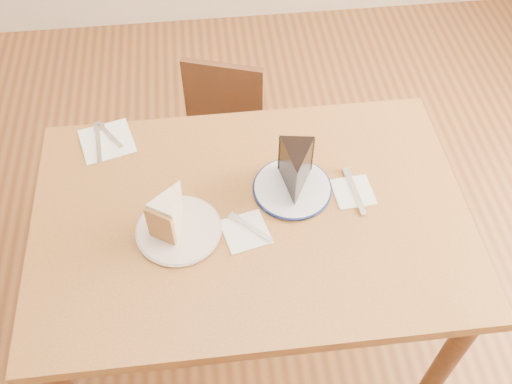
% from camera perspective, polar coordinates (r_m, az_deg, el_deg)
% --- Properties ---
extents(ground, '(4.00, 4.00, 0.00)m').
position_cam_1_polar(ground, '(2.22, -0.36, -13.63)').
color(ground, '#452512').
rests_on(ground, ground).
extents(table, '(1.20, 0.80, 0.75)m').
position_cam_1_polar(table, '(1.65, -0.47, -4.15)').
color(table, '#5A3618').
rests_on(table, ground).
extents(chair_far, '(0.45, 0.45, 0.72)m').
position_cam_1_polar(chair_far, '(2.20, -3.77, 4.31)').
color(chair_far, '#331A0F').
rests_on(chair_far, ground).
extents(plate_cream, '(0.22, 0.22, 0.01)m').
position_cam_1_polar(plate_cream, '(1.54, -7.72, -3.80)').
color(plate_cream, silver).
rests_on(plate_cream, table).
extents(plate_navy, '(0.21, 0.21, 0.01)m').
position_cam_1_polar(plate_navy, '(1.62, 3.64, 0.37)').
color(plate_navy, white).
rests_on(plate_navy, table).
extents(carrot_cake, '(0.12, 0.13, 0.11)m').
position_cam_1_polar(carrot_cake, '(1.51, -8.39, -1.87)').
color(carrot_cake, '#F6E9CB').
rests_on(carrot_cake, plate_cream).
extents(chocolate_cake, '(0.11, 0.15, 0.12)m').
position_cam_1_polar(chocolate_cake, '(1.57, 3.99, 1.94)').
color(chocolate_cake, black).
rests_on(chocolate_cake, plate_navy).
extents(napkin_cream, '(0.14, 0.14, 0.00)m').
position_cam_1_polar(napkin_cream, '(1.53, -1.04, -3.98)').
color(napkin_cream, white).
rests_on(napkin_cream, table).
extents(napkin_navy, '(0.12, 0.12, 0.00)m').
position_cam_1_polar(napkin_navy, '(1.64, 9.69, 0.01)').
color(napkin_navy, white).
rests_on(napkin_navy, table).
extents(napkin_spare, '(0.19, 0.19, 0.00)m').
position_cam_1_polar(napkin_spare, '(1.80, -14.68, 4.93)').
color(napkin_spare, white).
rests_on(napkin_spare, table).
extents(fork_cream, '(0.11, 0.11, 0.00)m').
position_cam_1_polar(fork_cream, '(1.53, -0.52, -3.58)').
color(fork_cream, silver).
rests_on(fork_cream, napkin_cream).
extents(knife_navy, '(0.03, 0.17, 0.00)m').
position_cam_1_polar(knife_navy, '(1.63, 9.86, 0.09)').
color(knife_navy, silver).
rests_on(knife_navy, napkin_navy).
extents(fork_spare, '(0.09, 0.12, 0.00)m').
position_cam_1_polar(fork_spare, '(1.81, -14.44, 5.57)').
color(fork_spare, silver).
rests_on(fork_spare, napkin_spare).
extents(knife_spare, '(0.03, 0.16, 0.00)m').
position_cam_1_polar(knife_spare, '(1.79, -15.47, 4.72)').
color(knife_spare, silver).
rests_on(knife_spare, napkin_spare).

